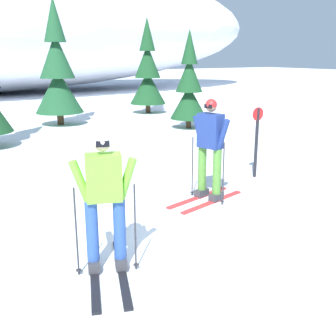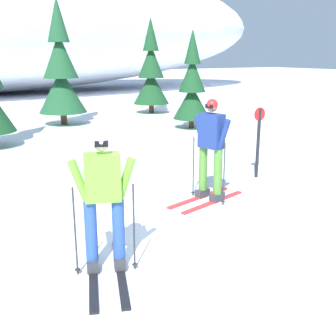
{
  "view_description": "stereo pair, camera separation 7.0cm",
  "coord_description": "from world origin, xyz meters",
  "px_view_note": "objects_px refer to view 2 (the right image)",
  "views": [
    {
      "loc": [
        -3.19,
        -4.73,
        2.58
      ],
      "look_at": [
        -0.13,
        0.36,
        0.95
      ],
      "focal_mm": 44.5,
      "sensor_mm": 36.0,
      "label": 1
    },
    {
      "loc": [
        -3.13,
        -4.77,
        2.58
      ],
      "look_at": [
        -0.13,
        0.36,
        0.95
      ],
      "focal_mm": 44.5,
      "sensor_mm": 36.0,
      "label": 2
    }
  ],
  "objects_px": {
    "skier_lime_jacket": "(104,201)",
    "pine_tree_center": "(61,73)",
    "skier_navy_jacket": "(211,147)",
    "pine_tree_far_right": "(151,74)",
    "trail_marker_post": "(258,138)",
    "pine_tree_center_right": "(192,88)"
  },
  "relations": [
    {
      "from": "skier_lime_jacket",
      "to": "trail_marker_post",
      "type": "xyz_separation_m",
      "value": [
        4.34,
        2.11,
        -0.05
      ]
    },
    {
      "from": "skier_lime_jacket",
      "to": "trail_marker_post",
      "type": "relative_size",
      "value": 1.15
    },
    {
      "from": "pine_tree_center",
      "to": "pine_tree_far_right",
      "type": "height_order",
      "value": "pine_tree_center"
    },
    {
      "from": "pine_tree_center_right",
      "to": "trail_marker_post",
      "type": "xyz_separation_m",
      "value": [
        -2.22,
        -5.9,
        -0.58
      ]
    },
    {
      "from": "pine_tree_far_right",
      "to": "trail_marker_post",
      "type": "bearing_deg",
      "value": -105.78
    },
    {
      "from": "trail_marker_post",
      "to": "skier_navy_jacket",
      "type": "bearing_deg",
      "value": -159.14
    },
    {
      "from": "pine_tree_center",
      "to": "trail_marker_post",
      "type": "xyz_separation_m",
      "value": [
        1.52,
        -9.0,
        -1.06
      ]
    },
    {
      "from": "skier_navy_jacket",
      "to": "pine_tree_far_right",
      "type": "xyz_separation_m",
      "value": [
        4.61,
        10.85,
        0.76
      ]
    },
    {
      "from": "pine_tree_center",
      "to": "skier_lime_jacket",
      "type": "bearing_deg",
      "value": -104.28
    },
    {
      "from": "pine_tree_far_right",
      "to": "trail_marker_post",
      "type": "distance_m",
      "value": 10.63
    },
    {
      "from": "skier_lime_jacket",
      "to": "pine_tree_center_right",
      "type": "distance_m",
      "value": 10.37
    },
    {
      "from": "skier_lime_jacket",
      "to": "pine_tree_far_right",
      "type": "distance_m",
      "value": 14.3
    },
    {
      "from": "skier_navy_jacket",
      "to": "pine_tree_center",
      "type": "xyz_separation_m",
      "value": [
        0.21,
        9.66,
        0.94
      ]
    },
    {
      "from": "pine_tree_center",
      "to": "pine_tree_center_right",
      "type": "xyz_separation_m",
      "value": [
        3.73,
        -3.1,
        -0.48
      ]
    },
    {
      "from": "skier_lime_jacket",
      "to": "pine_tree_center",
      "type": "distance_m",
      "value": 11.52
    },
    {
      "from": "skier_lime_jacket",
      "to": "pine_tree_center",
      "type": "height_order",
      "value": "pine_tree_center"
    },
    {
      "from": "pine_tree_center_right",
      "to": "trail_marker_post",
      "type": "bearing_deg",
      "value": -110.6
    },
    {
      "from": "pine_tree_center",
      "to": "pine_tree_far_right",
      "type": "bearing_deg",
      "value": 15.15
    },
    {
      "from": "skier_lime_jacket",
      "to": "pine_tree_center_right",
      "type": "height_order",
      "value": "pine_tree_center_right"
    },
    {
      "from": "skier_navy_jacket",
      "to": "trail_marker_post",
      "type": "height_order",
      "value": "skier_navy_jacket"
    },
    {
      "from": "skier_lime_jacket",
      "to": "pine_tree_far_right",
      "type": "height_order",
      "value": "pine_tree_far_right"
    },
    {
      "from": "skier_navy_jacket",
      "to": "pine_tree_center_right",
      "type": "relative_size",
      "value": 0.54
    }
  ]
}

